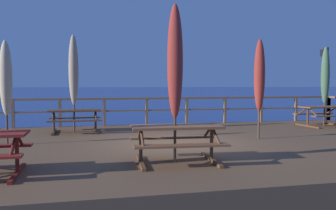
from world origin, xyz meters
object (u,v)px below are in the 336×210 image
patio_umbrella_short_front (74,70)px  patio_umbrella_short_back (259,76)px  patio_umbrella_tall_mid_left (325,76)px  picnic_table_mid_left (75,116)px  patio_umbrella_tall_back_left (6,79)px  picnic_table_back_left (323,112)px  patio_umbrella_tall_mid_right (175,62)px  lamp_post_hooked (326,73)px  picnic_table_front_left (177,136)px

patio_umbrella_short_front → patio_umbrella_short_back: bearing=-26.6°
patio_umbrella_tall_mid_left → patio_umbrella_short_back: (-4.00, -2.43, -0.08)m
picnic_table_mid_left → patio_umbrella_tall_back_left: (-1.68, -2.25, 1.21)m
picnic_table_back_left → patio_umbrella_tall_mid_right: bearing=-144.8°
patio_umbrella_tall_mid_right → patio_umbrella_tall_back_left: size_ratio=1.17×
patio_umbrella_short_front → patio_umbrella_tall_back_left: 2.77m
picnic_table_mid_left → patio_umbrella_tall_mid_right: 5.92m
patio_umbrella_short_back → lamp_post_hooked: size_ratio=0.92×
picnic_table_front_left → patio_umbrella_short_front: (-2.19, 5.26, 1.52)m
picnic_table_back_left → picnic_table_mid_left: size_ratio=1.01×
patio_umbrella_short_front → lamp_post_hooked: 10.41m
patio_umbrella_tall_mid_left → picnic_table_back_left: bearing=160.6°
patio_umbrella_short_back → patio_umbrella_short_front: bearing=153.4°
patio_umbrella_tall_mid_left → picnic_table_front_left: bearing=-145.0°
patio_umbrella_tall_mid_left → patio_umbrella_short_back: bearing=-148.7°
patio_umbrella_tall_back_left → picnic_table_mid_left: bearing=53.3°
picnic_table_mid_left → picnic_table_front_left: bearing=-67.8°
patio_umbrella_tall_mid_right → patio_umbrella_short_back: size_ratio=1.10×
picnic_table_front_left → picnic_table_mid_left: 5.75m
patio_umbrella_tall_mid_right → patio_umbrella_short_front: size_ratio=0.99×
patio_umbrella_short_front → patio_umbrella_short_back: size_ratio=1.11×
picnic_table_back_left → patio_umbrella_short_back: (-3.94, -2.45, 1.32)m
patio_umbrella_short_front → patio_umbrella_tall_mid_left: bearing=-1.5°
patio_umbrella_tall_mid_left → picnic_table_mid_left: bearing=178.1°
picnic_table_mid_left → patio_umbrella_short_front: bearing=-109.2°
picnic_table_front_left → picnic_table_back_left: (7.10, 5.03, -0.00)m
patio_umbrella_short_back → patio_umbrella_tall_back_left: 7.03m
patio_umbrella_tall_mid_right → patio_umbrella_tall_back_left: 4.90m
picnic_table_front_left → patio_umbrella_short_front: size_ratio=0.59×
patio_umbrella_tall_mid_right → patio_umbrella_tall_back_left: bearing=141.3°
patio_umbrella_tall_mid_right → lamp_post_hooked: patio_umbrella_tall_mid_right is taller
patio_umbrella_short_front → patio_umbrella_tall_back_left: (-1.66, -2.19, -0.31)m
picnic_table_front_left → patio_umbrella_tall_mid_right: (-0.04, 0.01, 1.50)m
picnic_table_mid_left → patio_umbrella_short_back: bearing=-27.2°
picnic_table_mid_left → patio_umbrella_tall_back_left: 3.06m
picnic_table_back_left → patio_umbrella_tall_back_left: size_ratio=0.64×
patio_umbrella_tall_mid_right → patio_umbrella_short_back: 4.11m
patio_umbrella_tall_mid_left → lamp_post_hooked: (1.00, 1.33, 0.17)m
picnic_table_mid_left → patio_umbrella_tall_mid_right: (2.14, -5.31, 1.51)m
picnic_table_back_left → picnic_table_mid_left: same height
picnic_table_mid_left → lamp_post_hooked: size_ratio=0.55×
picnic_table_back_left → patio_umbrella_tall_mid_left: (0.06, -0.02, 1.39)m
picnic_table_back_left → patio_umbrella_tall_mid_left: bearing=-19.4°
patio_umbrella_tall_mid_left → lamp_post_hooked: bearing=52.9°
picnic_table_back_left → patio_umbrella_tall_mid_left: patio_umbrella_tall_mid_left is taller
picnic_table_front_left → lamp_post_hooked: (8.16, 6.34, 1.56)m
patio_umbrella_tall_back_left → patio_umbrella_short_front: bearing=52.9°
picnic_table_back_left → patio_umbrella_short_front: 9.42m
patio_umbrella_short_front → picnic_table_front_left: bearing=-67.3°
picnic_table_mid_left → patio_umbrella_tall_mid_left: patio_umbrella_tall_mid_left is taller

